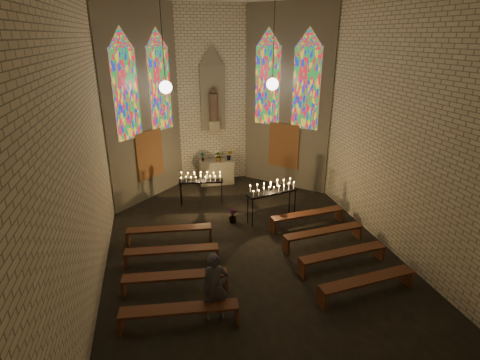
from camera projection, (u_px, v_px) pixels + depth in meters
name	position (u px, v px, depth m)	size (l,w,h in m)	color
floor	(249.00, 250.00, 10.89)	(12.00, 12.00, 0.00)	black
room	(225.00, 103.00, 12.60)	(8.22, 12.43, 7.00)	beige
altar	(216.00, 172.00, 15.65)	(1.40, 0.60, 1.00)	#AEAA8E
flower_vase_left	(202.00, 157.00, 15.37)	(0.19, 0.13, 0.37)	#4C723F
flower_vase_center	(219.00, 156.00, 15.33)	(0.40, 0.35, 0.45)	#4C723F
flower_vase_right	(229.00, 155.00, 15.46)	(0.24, 0.19, 0.43)	#4C723F
aisle_flower_pot	(233.00, 216.00, 12.43)	(0.26, 0.26, 0.47)	#4C723F
votive_stand_left	(201.00, 179.00, 13.50)	(1.63, 0.63, 1.16)	black
votive_stand_right	(272.00, 190.00, 12.31)	(1.80, 0.81, 1.29)	black
pew_left_0	(169.00, 231.00, 11.19)	(2.53, 0.63, 0.48)	#4F2716
pew_right_0	(307.00, 215.00, 12.14)	(2.53, 0.63, 0.48)	#4F2716
pew_left_1	(172.00, 252.00, 10.10)	(2.53, 0.63, 0.48)	#4F2716
pew_right_1	(323.00, 233.00, 11.05)	(2.53, 0.63, 0.48)	#4F2716
pew_left_2	(175.00, 278.00, 9.01)	(2.53, 0.63, 0.48)	#4F2716
pew_right_2	(343.00, 255.00, 9.96)	(2.53, 0.63, 0.48)	#4F2716
pew_left_3	(179.00, 311.00, 7.92)	(2.53, 0.63, 0.48)	#4F2716
pew_right_3	(367.00, 282.00, 8.87)	(2.53, 0.63, 0.48)	#4F2716
visitor	(215.00, 287.00, 8.02)	(0.58, 0.38, 1.59)	#46464F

